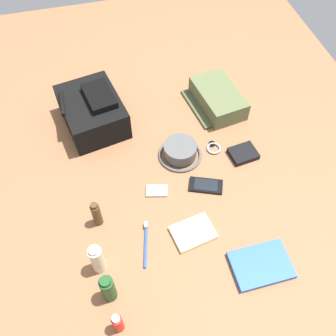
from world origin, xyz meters
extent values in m
cube|color=brown|center=(0.00, 0.00, -0.01)|extent=(2.64, 2.02, 0.02)
cube|color=black|center=(0.35, 0.25, 0.07)|extent=(0.35, 0.29, 0.14)
cube|color=black|center=(0.35, 0.21, 0.15)|extent=(0.19, 0.14, 0.03)
cylinder|color=black|center=(0.35, 0.36, 0.15)|extent=(0.14, 0.02, 0.02)
cube|color=#56603D|center=(0.32, -0.32, 0.04)|extent=(0.30, 0.21, 0.09)
cube|color=#454D30|center=(0.32, -0.23, 0.01)|extent=(0.27, 0.10, 0.01)
cylinder|color=#525252|center=(0.08, -0.07, 0.04)|extent=(0.14, 0.14, 0.06)
torus|color=#525252|center=(0.08, -0.07, 0.01)|extent=(0.18, 0.18, 0.01)
cylinder|color=red|center=(-0.53, 0.29, 0.05)|extent=(0.03, 0.03, 0.10)
cylinder|color=silver|center=(-0.53, 0.29, 0.10)|extent=(0.02, 0.02, 0.01)
cylinder|color=#19471E|center=(-0.43, 0.31, 0.06)|extent=(0.05, 0.05, 0.13)
cylinder|color=#19471E|center=(-0.43, 0.31, 0.13)|extent=(0.03, 0.03, 0.01)
cylinder|color=beige|center=(-0.32, 0.32, 0.07)|extent=(0.05, 0.05, 0.14)
cylinder|color=silver|center=(-0.32, 0.32, 0.14)|extent=(0.03, 0.03, 0.01)
cylinder|color=#473319|center=(-0.15, 0.30, 0.06)|extent=(0.03, 0.03, 0.11)
cylinder|color=#473319|center=(-0.15, 0.30, 0.12)|extent=(0.03, 0.03, 0.01)
cube|color=blue|center=(-0.46, -0.21, 0.01)|extent=(0.14, 0.20, 0.02)
cube|color=white|center=(-0.46, -0.21, 0.01)|extent=(0.14, 0.19, 0.01)
cube|color=black|center=(-0.10, -0.13, 0.01)|extent=(0.11, 0.15, 0.01)
cube|color=black|center=(-0.10, -0.13, 0.01)|extent=(0.08, 0.11, 0.00)
cube|color=#B7B7BC|center=(-0.07, 0.06, 0.01)|extent=(0.07, 0.09, 0.01)
cylinder|color=silver|center=(-0.07, 0.05, 0.01)|extent=(0.03, 0.03, 0.00)
torus|color=#99999E|center=(0.07, -0.22, 0.01)|extent=(0.06, 0.06, 0.01)
cylinder|color=black|center=(0.10, -0.22, 0.01)|extent=(0.03, 0.03, 0.01)
cylinder|color=blue|center=(-0.28, 0.16, 0.01)|extent=(0.17, 0.05, 0.01)
cube|color=white|center=(-0.21, 0.14, 0.02)|extent=(0.02, 0.02, 0.01)
cube|color=black|center=(0.01, -0.33, 0.01)|extent=(0.10, 0.12, 0.02)
cube|color=beige|center=(-0.28, -0.02, 0.01)|extent=(0.13, 0.17, 0.02)
camera|label=1|loc=(-0.85, 0.22, 1.26)|focal=40.48mm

